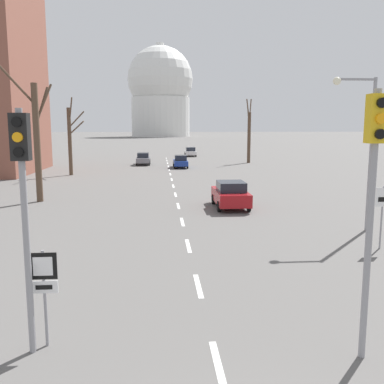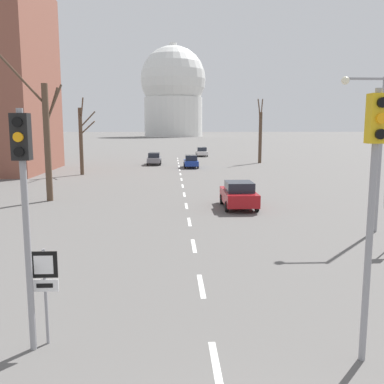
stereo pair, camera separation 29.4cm
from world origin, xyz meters
name	(u,v)px [view 2 (the right image)]	position (x,y,z in m)	size (l,w,h in m)	color
lane_stripe_0	(216,366)	(0.00, 3.98, 0.00)	(0.16, 2.00, 0.01)	silver
lane_stripe_1	(201,286)	(0.00, 8.48, 0.00)	(0.16, 2.00, 0.01)	silver
lane_stripe_2	(194,246)	(0.00, 12.98, 0.00)	(0.16, 2.00, 0.01)	silver
lane_stripe_3	(189,222)	(0.00, 17.48, 0.00)	(0.16, 2.00, 0.01)	silver
lane_stripe_4	(186,206)	(0.00, 21.98, 0.00)	(0.16, 2.00, 0.01)	silver
lane_stripe_5	(184,194)	(0.00, 26.48, 0.00)	(0.16, 2.00, 0.01)	silver
lane_stripe_6	(183,186)	(0.00, 30.98, 0.00)	(0.16, 2.00, 0.01)	silver
lane_stripe_7	(181,179)	(0.00, 35.48, 0.00)	(0.16, 2.00, 0.01)	silver
lane_stripe_8	(180,174)	(0.00, 39.98, 0.00)	(0.16, 2.00, 0.01)	silver
lane_stripe_9	(180,170)	(0.00, 44.48, 0.00)	(0.16, 2.00, 0.01)	silver
lane_stripe_10	(179,166)	(0.00, 48.98, 0.00)	(0.16, 2.00, 0.01)	silver
lane_stripe_11	(178,163)	(0.00, 53.48, 0.00)	(0.16, 2.00, 0.01)	silver
lane_stripe_12	(178,160)	(0.00, 57.98, 0.00)	(0.16, 2.00, 0.01)	silver
lane_stripe_13	(178,158)	(0.00, 62.48, 0.00)	(0.16, 2.00, 0.01)	silver
traffic_signal_near_left	(24,186)	(-3.97, 4.86, 3.65)	(0.36, 0.34, 5.25)	gray
traffic_signal_near_right	(373,177)	(3.11, 4.10, 3.89)	(0.36, 0.34, 5.61)	gray
route_sign_post	(45,281)	(-3.73, 5.10, 1.49)	(0.60, 0.08, 2.22)	gray
street_lamp_right	(372,137)	(8.23, 15.01, 4.43)	(2.06, 0.36, 7.08)	gray
sedan_near_left	(239,195)	(3.14, 21.19, 0.82)	(1.93, 4.08, 1.62)	maroon
sedan_near_right	(154,159)	(-3.17, 51.33, 0.79)	(1.76, 4.26, 1.55)	slate
sedan_mid_centre	(191,161)	(1.41, 46.93, 0.77)	(1.71, 4.02, 1.52)	navy
sedan_far_left	(202,152)	(4.08, 66.94, 0.76)	(1.81, 4.50, 1.51)	silver
bare_tree_left_near	(46,137)	(-9.03, 24.27, 4.23)	(2.68, 4.18, 9.08)	brown
bare_tree_right_near	(260,134)	(11.03, 53.34, 3.86)	(1.35, 3.01, 8.63)	brown
bare_tree_left_far	(82,139)	(-10.01, 39.91, 3.66)	(1.82, 2.38, 7.66)	brown
capitol_dome	(173,92)	(0.00, 209.30, 21.71)	(31.55, 31.55, 44.57)	silver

